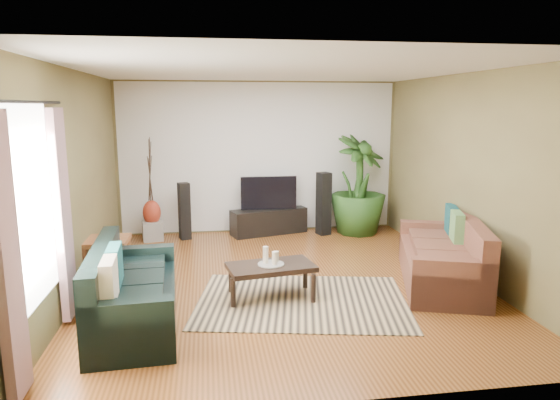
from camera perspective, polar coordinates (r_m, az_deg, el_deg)
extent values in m
plane|color=brown|center=(6.63, 0.26, -9.27)|extent=(5.50, 5.50, 0.00)
plane|color=white|center=(6.25, 0.28, 14.69)|extent=(5.50, 5.50, 0.00)
plane|color=brown|center=(9.01, -2.40, 4.87)|extent=(5.00, 0.00, 5.00)
plane|color=brown|center=(3.66, 6.85, -3.90)|extent=(5.00, 0.00, 5.00)
plane|color=brown|center=(6.42, -22.39, 1.69)|extent=(0.00, 5.50, 5.50)
plane|color=brown|center=(7.12, 20.60, 2.63)|extent=(0.00, 5.50, 5.50)
plane|color=white|center=(9.00, -2.39, 4.86)|extent=(4.90, 0.00, 4.90)
plane|color=white|center=(4.89, -26.59, -0.66)|extent=(0.00, 1.80, 1.80)
cube|color=gray|center=(4.24, -28.75, -5.94)|extent=(0.08, 0.35, 2.20)
cube|color=gray|center=(5.62, -23.58, -1.65)|extent=(0.08, 0.35, 2.20)
cylinder|color=black|center=(4.79, -26.92, 9.97)|extent=(0.03, 1.90, 0.03)
cube|color=black|center=(5.49, -16.27, -9.34)|extent=(0.93, 1.95, 0.85)
cube|color=brown|center=(6.78, 17.93, -5.59)|extent=(1.48, 2.19, 0.85)
cube|color=tan|center=(5.99, 2.53, -11.45)|extent=(2.72, 2.16, 0.01)
cube|color=black|center=(6.03, -1.03, -9.26)|extent=(1.09, 0.71, 0.41)
cylinder|color=gray|center=(5.96, -1.04, -7.33)|extent=(0.31, 0.31, 0.01)
cylinder|color=white|center=(5.95, -1.66, -6.28)|extent=(0.06, 0.06, 0.20)
cylinder|color=white|center=(5.90, -0.61, -6.65)|extent=(0.06, 0.06, 0.16)
cylinder|color=beige|center=(6.00, -0.45, -6.48)|extent=(0.06, 0.06, 0.13)
cube|color=black|center=(8.96, -1.29, -2.44)|extent=(1.41, 0.78, 0.45)
cube|color=black|center=(8.86, -1.31, 0.83)|extent=(0.99, 0.05, 0.59)
cube|color=black|center=(8.70, -10.87, -1.25)|extent=(0.23, 0.24, 0.98)
cube|color=black|center=(8.88, 5.01, -0.42)|extent=(0.26, 0.27, 1.11)
imported|color=#214617|center=(8.99, 8.95, 1.70)|extent=(1.38, 1.38, 1.76)
cylinder|color=black|center=(9.14, 8.81, -2.96)|extent=(0.32, 0.32, 0.25)
cube|color=gray|center=(8.82, -14.35, -3.40)|extent=(0.38, 0.38, 0.33)
ellipsoid|color=#9C2F1C|center=(8.75, -14.44, -1.39)|extent=(0.30, 0.30, 0.42)
cube|color=brown|center=(6.92, -19.07, -6.50)|extent=(0.56, 0.56, 0.58)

